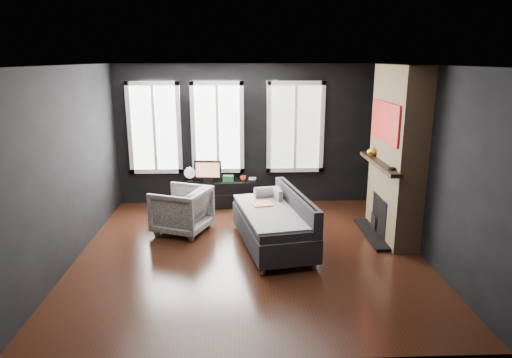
{
  "coord_description": "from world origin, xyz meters",
  "views": [
    {
      "loc": [
        -0.17,
        -6.25,
        2.79
      ],
      "look_at": [
        0.1,
        0.3,
        1.05
      ],
      "focal_mm": 32.0,
      "sensor_mm": 36.0,
      "label": 1
    }
  ],
  "objects_px": {
    "media_console": "(220,193)",
    "monitor": "(208,170)",
    "mug": "(243,177)",
    "mantel_vase": "(372,151)",
    "armchair": "(181,208)",
    "book": "(249,174)",
    "sofa": "(273,220)"
  },
  "relations": [
    {
      "from": "media_console",
      "to": "monitor",
      "type": "height_order",
      "value": "monitor"
    },
    {
      "from": "media_console",
      "to": "mug",
      "type": "bearing_deg",
      "value": -1.89
    },
    {
      "from": "monitor",
      "to": "mantel_vase",
      "type": "bearing_deg",
      "value": -17.56
    },
    {
      "from": "armchair",
      "to": "book",
      "type": "xyz_separation_m",
      "value": [
        1.14,
        1.47,
        0.19
      ]
    },
    {
      "from": "book",
      "to": "mug",
      "type": "bearing_deg",
      "value": -138.42
    },
    {
      "from": "monitor",
      "to": "book",
      "type": "xyz_separation_m",
      "value": [
        0.78,
        0.16,
        -0.13
      ]
    },
    {
      "from": "armchair",
      "to": "media_console",
      "type": "height_order",
      "value": "armchair"
    },
    {
      "from": "sofa",
      "to": "book",
      "type": "distance_m",
      "value": 2.16
    },
    {
      "from": "mug",
      "to": "mantel_vase",
      "type": "xyz_separation_m",
      "value": [
        2.12,
        -1.22,
        0.75
      ]
    },
    {
      "from": "monitor",
      "to": "mug",
      "type": "distance_m",
      "value": 0.7
    },
    {
      "from": "book",
      "to": "mantel_vase",
      "type": "xyz_separation_m",
      "value": [
        2.01,
        -1.32,
        0.71
      ]
    },
    {
      "from": "media_console",
      "to": "mantel_vase",
      "type": "bearing_deg",
      "value": -30.22
    },
    {
      "from": "media_console",
      "to": "mug",
      "type": "distance_m",
      "value": 0.54
    },
    {
      "from": "mug",
      "to": "book",
      "type": "distance_m",
      "value": 0.16
    },
    {
      "from": "sofa",
      "to": "mantel_vase",
      "type": "height_order",
      "value": "mantel_vase"
    },
    {
      "from": "mug",
      "to": "monitor",
      "type": "bearing_deg",
      "value": -174.93
    },
    {
      "from": "monitor",
      "to": "mantel_vase",
      "type": "height_order",
      "value": "mantel_vase"
    },
    {
      "from": "media_console",
      "to": "book",
      "type": "bearing_deg",
      "value": 7.44
    },
    {
      "from": "mug",
      "to": "book",
      "type": "xyz_separation_m",
      "value": [
        0.11,
        0.1,
        0.04
      ]
    },
    {
      "from": "armchair",
      "to": "monitor",
      "type": "bearing_deg",
      "value": -173.3
    },
    {
      "from": "monitor",
      "to": "mantel_vase",
      "type": "distance_m",
      "value": 3.07
    },
    {
      "from": "monitor",
      "to": "book",
      "type": "height_order",
      "value": "monitor"
    },
    {
      "from": "sofa",
      "to": "mantel_vase",
      "type": "relative_size",
      "value": 11.22
    },
    {
      "from": "mug",
      "to": "book",
      "type": "relative_size",
      "value": 0.59
    },
    {
      "from": "armchair",
      "to": "sofa",
      "type": "bearing_deg",
      "value": 87.48
    },
    {
      "from": "monitor",
      "to": "mug",
      "type": "xyz_separation_m",
      "value": [
        0.67,
        0.06,
        -0.17
      ]
    },
    {
      "from": "sofa",
      "to": "monitor",
      "type": "height_order",
      "value": "monitor"
    },
    {
      "from": "armchair",
      "to": "mug",
      "type": "bearing_deg",
      "value": 165.07
    },
    {
      "from": "book",
      "to": "mantel_vase",
      "type": "relative_size",
      "value": 1.14
    },
    {
      "from": "media_console",
      "to": "sofa",
      "type": "bearing_deg",
      "value": -72.05
    },
    {
      "from": "sofa",
      "to": "mug",
      "type": "bearing_deg",
      "value": 91.09
    },
    {
      "from": "mug",
      "to": "media_console",
      "type": "bearing_deg",
      "value": -176.57
    }
  ]
}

